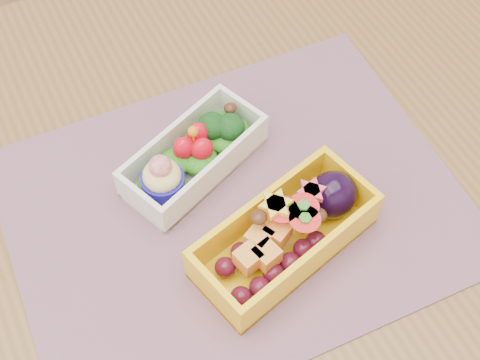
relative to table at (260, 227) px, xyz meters
name	(u,v)px	position (x,y,z in m)	size (l,w,h in m)	color
table	(260,227)	(0.00, 0.00, 0.00)	(1.20, 0.80, 0.75)	brown
placemat	(236,207)	(-0.04, -0.02, 0.10)	(0.46, 0.36, 0.00)	#865C6F
bento_white	(193,156)	(-0.06, 0.05, 0.12)	(0.18, 0.13, 0.07)	white
bento_yellow	(288,233)	(-0.02, -0.08, 0.13)	(0.20, 0.13, 0.06)	yellow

